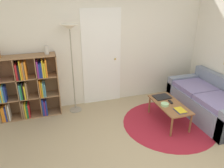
{
  "coord_description": "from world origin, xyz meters",
  "views": [
    {
      "loc": [
        -1.16,
        -2.18,
        2.39
      ],
      "look_at": [
        -0.09,
        1.25,
        0.85
      ],
      "focal_mm": 35.0,
      "sensor_mm": 36.0,
      "label": 1
    }
  ],
  "objects_px": {
    "floor_lamp": "(70,38)",
    "bookshelf": "(26,87)",
    "couch": "(210,102)",
    "coffee_table": "(169,106)",
    "vase_on_shelf": "(46,50)",
    "laptop": "(162,97)",
    "bowl": "(165,104)"
  },
  "relations": [
    {
      "from": "bowl",
      "to": "couch",
      "type": "bearing_deg",
      "value": 0.89
    },
    {
      "from": "bookshelf",
      "to": "couch",
      "type": "relative_size",
      "value": 0.72
    },
    {
      "from": "floor_lamp",
      "to": "couch",
      "type": "bearing_deg",
      "value": -21.29
    },
    {
      "from": "floor_lamp",
      "to": "laptop",
      "type": "height_order",
      "value": "floor_lamp"
    },
    {
      "from": "floor_lamp",
      "to": "vase_on_shelf",
      "type": "distance_m",
      "value": 0.51
    },
    {
      "from": "couch",
      "to": "laptop",
      "type": "xyz_separation_m",
      "value": [
        -0.96,
        0.31,
        0.12
      ]
    },
    {
      "from": "bookshelf",
      "to": "coffee_table",
      "type": "relative_size",
      "value": 1.35
    },
    {
      "from": "floor_lamp",
      "to": "laptop",
      "type": "bearing_deg",
      "value": -23.28
    },
    {
      "from": "floor_lamp",
      "to": "coffee_table",
      "type": "distance_m",
      "value": 2.29
    },
    {
      "from": "floor_lamp",
      "to": "couch",
      "type": "xyz_separation_m",
      "value": [
        2.62,
        -1.02,
        -1.27
      ]
    },
    {
      "from": "laptop",
      "to": "vase_on_shelf",
      "type": "xyz_separation_m",
      "value": [
        -2.12,
        0.79,
        0.94
      ]
    },
    {
      "from": "bowl",
      "to": "vase_on_shelf",
      "type": "height_order",
      "value": "vase_on_shelf"
    },
    {
      "from": "laptop",
      "to": "floor_lamp",
      "type": "bearing_deg",
      "value": 156.72
    },
    {
      "from": "coffee_table",
      "to": "vase_on_shelf",
      "type": "height_order",
      "value": "vase_on_shelf"
    },
    {
      "from": "bowl",
      "to": "laptop",
      "type": "bearing_deg",
      "value": 69.37
    },
    {
      "from": "coffee_table",
      "to": "bowl",
      "type": "bearing_deg",
      "value": -165.02
    },
    {
      "from": "coffee_table",
      "to": "laptop",
      "type": "relative_size",
      "value": 2.78
    },
    {
      "from": "floor_lamp",
      "to": "bookshelf",
      "type": "bearing_deg",
      "value": 175.18
    },
    {
      "from": "laptop",
      "to": "vase_on_shelf",
      "type": "height_order",
      "value": "vase_on_shelf"
    },
    {
      "from": "bookshelf",
      "to": "couch",
      "type": "distance_m",
      "value": 3.73
    },
    {
      "from": "couch",
      "to": "vase_on_shelf",
      "type": "bearing_deg",
      "value": 160.39
    },
    {
      "from": "bowl",
      "to": "vase_on_shelf",
      "type": "distance_m",
      "value": 2.47
    },
    {
      "from": "bookshelf",
      "to": "vase_on_shelf",
      "type": "bearing_deg",
      "value": -0.37
    },
    {
      "from": "floor_lamp",
      "to": "bowl",
      "type": "xyz_separation_m",
      "value": [
        1.54,
        -1.04,
        -1.14
      ]
    },
    {
      "from": "coffee_table",
      "to": "vase_on_shelf",
      "type": "bearing_deg",
      "value": 153.04
    },
    {
      "from": "laptop",
      "to": "couch",
      "type": "bearing_deg",
      "value": -17.7
    },
    {
      "from": "couch",
      "to": "coffee_table",
      "type": "xyz_separation_m",
      "value": [
        -0.95,
        0.02,
        0.07
      ]
    },
    {
      "from": "bookshelf",
      "to": "couch",
      "type": "bearing_deg",
      "value": -17.19
    },
    {
      "from": "floor_lamp",
      "to": "vase_on_shelf",
      "type": "relative_size",
      "value": 10.99
    },
    {
      "from": "bookshelf",
      "to": "floor_lamp",
      "type": "height_order",
      "value": "floor_lamp"
    },
    {
      "from": "vase_on_shelf",
      "to": "laptop",
      "type": "bearing_deg",
      "value": -20.46
    },
    {
      "from": "coffee_table",
      "to": "vase_on_shelf",
      "type": "xyz_separation_m",
      "value": [
        -2.12,
        1.08,
        0.99
      ]
    }
  ]
}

